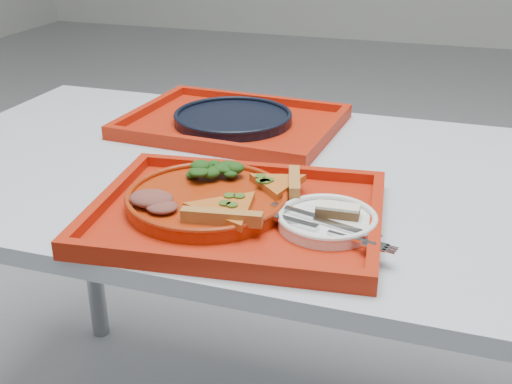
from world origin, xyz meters
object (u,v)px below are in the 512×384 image
(tray_far, at_px, (233,125))
(dinner_plate, at_px, (207,201))
(navy_plate, at_px, (233,119))
(tray_main, at_px, (237,217))
(dessert_bar, at_px, (338,210))

(tray_far, height_order, dinner_plate, dinner_plate)
(dinner_plate, xyz_separation_m, navy_plate, (-0.10, 0.41, -0.00))
(tray_main, xyz_separation_m, dinner_plate, (-0.05, 0.01, 0.02))
(dinner_plate, relative_size, dessert_bar, 3.87)
(tray_main, xyz_separation_m, tray_far, (-0.16, 0.42, 0.00))
(tray_main, height_order, dinner_plate, dinner_plate)
(dinner_plate, bearing_deg, navy_plate, 104.30)
(tray_main, height_order, tray_far, same)
(tray_main, bearing_deg, navy_plate, 104.39)
(tray_main, relative_size, dinner_plate, 1.73)
(navy_plate, bearing_deg, tray_main, -69.20)
(tray_main, relative_size, tray_far, 1.00)
(dessert_bar, bearing_deg, dinner_plate, 177.37)
(tray_main, bearing_deg, dessert_bar, -1.75)
(dinner_plate, height_order, dessert_bar, dessert_bar)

